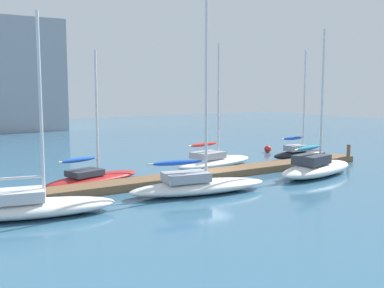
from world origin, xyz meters
TOP-DOWN VIEW (x-y plane):
  - ground_plane at (0.00, 0.00)m, footprint 120.00×120.00m
  - dock_pier at (0.00, 0.00)m, footprint 26.31×1.79m
  - dock_piling_far_end at (12.75, -0.75)m, footprint 0.28×0.28m
  - sailboat_0 at (-11.78, -3.05)m, footprint 7.43×3.72m
  - sailboat_1 at (-6.90, 2.50)m, footprint 6.75×3.57m
  - sailboat_2 at (-3.10, -3.29)m, footprint 8.24×3.53m
  - sailboat_3 at (2.68, 3.19)m, footprint 7.51×3.69m
  - sailboat_4 at (6.27, -3.31)m, footprint 7.71×3.85m
  - sailboat_5 at (10.81, 2.52)m, footprint 5.48×1.93m
  - mooring_buoy_red at (11.19, 6.73)m, footprint 0.63×0.63m

SIDE VIEW (x-z plane):
  - ground_plane at x=0.00m, z-range 0.00..0.00m
  - dock_pier at x=0.00m, z-range 0.00..0.45m
  - mooring_buoy_red at x=11.19m, z-range 0.00..0.63m
  - sailboat_1 at x=-6.90m, z-range -3.56..4.43m
  - sailboat_3 at x=2.68m, z-range -3.96..4.97m
  - sailboat_0 at x=-11.78m, z-range -4.03..5.07m
  - sailboat_5 at x=10.81m, z-range -3.83..4.92m
  - sailboat_2 at x=-3.10m, z-range -5.65..6.81m
  - sailboat_4 at x=6.27m, z-range -4.15..5.36m
  - dock_piling_far_end at x=12.75m, z-range 0.00..1.39m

